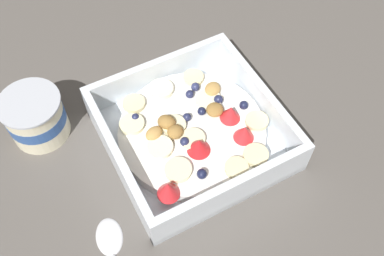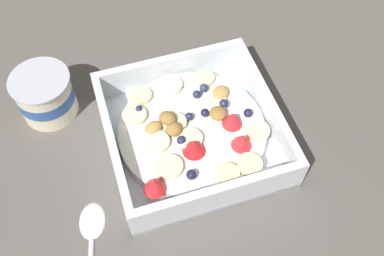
% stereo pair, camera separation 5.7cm
% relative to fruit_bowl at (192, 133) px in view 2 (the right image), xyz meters
% --- Properties ---
extents(ground_plane, '(2.40, 2.40, 0.00)m').
position_rel_fruit_bowl_xyz_m(ground_plane, '(-0.01, -0.01, -0.02)').
color(ground_plane, '#56514C').
extents(fruit_bowl, '(0.22, 0.22, 0.06)m').
position_rel_fruit_bowl_xyz_m(fruit_bowl, '(0.00, 0.00, 0.00)').
color(fruit_bowl, white).
rests_on(fruit_bowl, ground).
extents(spoon, '(0.06, 0.17, 0.01)m').
position_rel_fruit_bowl_xyz_m(spoon, '(-0.16, -0.10, -0.02)').
color(spoon, silver).
rests_on(spoon, ground).
extents(yogurt_cup, '(0.08, 0.08, 0.07)m').
position_rel_fruit_bowl_xyz_m(yogurt_cup, '(-0.17, 0.11, 0.01)').
color(yogurt_cup, beige).
rests_on(yogurt_cup, ground).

